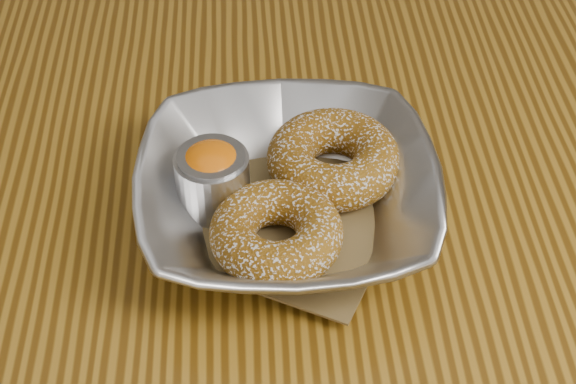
{
  "coord_description": "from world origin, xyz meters",
  "views": [
    {
      "loc": [
        -0.11,
        -0.44,
        1.19
      ],
      "look_at": [
        -0.09,
        -0.01,
        0.78
      ],
      "focal_mm": 55.0,
      "sensor_mm": 36.0,
      "label": 1
    }
  ],
  "objects": [
    {
      "name": "table",
      "position": [
        0.0,
        0.0,
        0.65
      ],
      "size": [
        1.2,
        0.8,
        0.75
      ],
      "color": "brown",
      "rests_on": "ground_plane"
    },
    {
      "name": "serving_bowl",
      "position": [
        -0.09,
        -0.01,
        0.78
      ],
      "size": [
        0.2,
        0.2,
        0.05
      ],
      "primitive_type": "imported",
      "color": "#B1B3B8",
      "rests_on": "table"
    },
    {
      "name": "ramekin",
      "position": [
        -0.14,
        0.0,
        0.78
      ],
      "size": [
        0.05,
        0.05,
        0.05
      ],
      "color": "#B1B3B8",
      "rests_on": "table"
    },
    {
      "name": "parchment",
      "position": [
        -0.09,
        -0.01,
        0.76
      ],
      "size": [
        0.2,
        0.2,
        0.0
      ],
      "primitive_type": "cube",
      "rotation": [
        0.0,
        0.0,
        1.1
      ],
      "color": "brown",
      "rests_on": "table"
    },
    {
      "name": "donut_front",
      "position": [
        -0.1,
        -0.04,
        0.78
      ],
      "size": [
        0.12,
        0.12,
        0.03
      ],
      "primitive_type": "torus",
      "rotation": [
        0.0,
        0.0,
        0.6
      ],
      "color": "brown",
      "rests_on": "parchment"
    },
    {
      "name": "donut_back",
      "position": [
        -0.06,
        0.03,
        0.78
      ],
      "size": [
        0.1,
        0.1,
        0.03
      ],
      "primitive_type": "torus",
      "rotation": [
        0.0,
        0.0,
        0.06
      ],
      "color": "brown",
      "rests_on": "parchment"
    }
  ]
}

